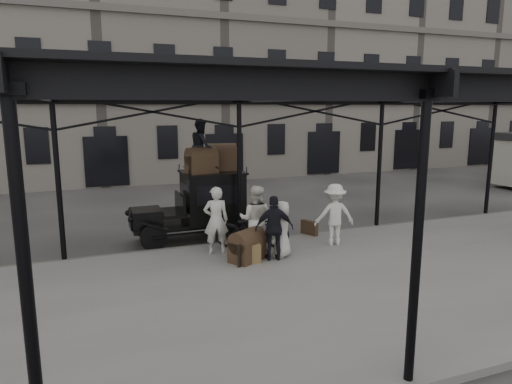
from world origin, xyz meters
TOP-DOWN VIEW (x-y plane):
  - ground at (0.00, 0.00)m, footprint 120.00×120.00m
  - platform at (0.00, -2.00)m, footprint 28.00×8.00m
  - canopy at (0.00, -1.72)m, footprint 22.50×9.00m
  - building_frontage at (0.00, 18.00)m, footprint 64.00×8.00m
  - taxi at (-0.89, 3.01)m, footprint 3.65×1.55m
  - porter_left at (-1.03, 1.03)m, footprint 0.75×0.56m
  - porter_midleft at (0.02, 0.72)m, footprint 1.16×1.09m
  - porter_centre at (0.57, 0.12)m, footprint 0.89×0.87m
  - porter_official at (0.27, -0.05)m, footprint 1.10×0.68m
  - porter_right at (2.46, 0.57)m, footprint 1.31×0.94m
  - bicycle at (0.10, 1.16)m, footprint 2.26×1.47m
  - porter_roof at (-0.92, 2.91)m, footprint 0.77×0.91m
  - steamer_trunk_roof_near at (-0.97, 2.76)m, footprint 1.00×0.72m
  - steamer_trunk_roof_far at (-0.22, 3.21)m, footprint 1.06×0.75m
  - steamer_trunk_platform at (-0.43, 0.15)m, footprint 1.13×1.02m
  - wicker_hamper at (-0.44, 0.04)m, footprint 0.66×0.53m
  - suitcase_upright at (2.29, 1.80)m, footprint 0.38×0.61m
  - suitcase_flat at (-0.24, 0.22)m, footprint 0.62×0.30m

SIDE VIEW (x-z plane):
  - ground at x=0.00m, z-range 0.00..0.00m
  - platform at x=0.00m, z-range 0.00..0.15m
  - suitcase_flat at x=-0.24m, z-range 0.15..0.55m
  - suitcase_upright at x=2.29m, z-range 0.15..0.60m
  - wicker_hamper at x=-0.44m, z-range 0.15..0.65m
  - steamer_trunk_platform at x=-0.43m, z-range 0.15..0.86m
  - bicycle at x=0.10m, z-range 0.15..1.27m
  - porter_centre at x=0.57m, z-range 0.15..1.69m
  - porter_official at x=0.27m, z-range 0.15..1.89m
  - porter_right at x=2.46m, z-range 0.15..1.98m
  - porter_left at x=-1.03m, z-range 0.15..2.04m
  - porter_midleft at x=0.02m, z-range 0.15..2.06m
  - taxi at x=-0.89m, z-range 0.11..2.29m
  - steamer_trunk_roof_near at x=-0.97m, z-range 2.18..2.85m
  - steamer_trunk_roof_far at x=-0.22m, z-range 2.18..2.90m
  - porter_roof at x=-0.92m, z-range 2.18..3.83m
  - canopy at x=0.00m, z-range 2.23..6.97m
  - building_frontage at x=0.00m, z-range 0.00..14.00m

